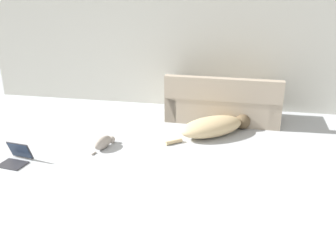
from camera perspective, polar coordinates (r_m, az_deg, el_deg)
wall_back at (r=7.09m, az=0.08°, el=13.43°), size 7.12×0.06×2.61m
couch at (r=6.58m, az=8.38°, el=3.32°), size 1.94×0.86×0.82m
dog at (r=5.93m, az=7.08°, el=-0.04°), size 1.31×1.09×0.30m
cat at (r=5.55m, az=-9.72°, el=-2.46°), size 0.25×0.53×0.18m
laptop_open at (r=5.46m, az=-22.02°, el=-4.28°), size 0.39×0.40×0.26m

